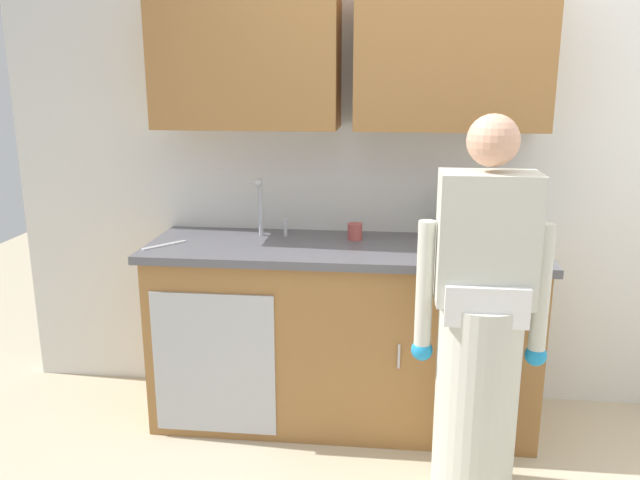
% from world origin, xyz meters
% --- Properties ---
extents(kitchen_wall_with_uppers, '(4.80, 0.44, 2.70)m').
position_xyz_m(kitchen_wall_with_uppers, '(-0.14, 0.99, 1.48)').
color(kitchen_wall_with_uppers, silver).
rests_on(kitchen_wall_with_uppers, ground).
extents(counter_cabinet, '(1.90, 0.62, 0.90)m').
position_xyz_m(counter_cabinet, '(-0.55, 0.70, 0.45)').
color(counter_cabinet, '#9E6B38').
rests_on(counter_cabinet, ground).
extents(countertop, '(1.96, 0.66, 0.04)m').
position_xyz_m(countertop, '(-0.55, 0.70, 0.92)').
color(countertop, '#595960').
rests_on(countertop, counter_cabinet).
extents(sink, '(0.50, 0.36, 0.35)m').
position_xyz_m(sink, '(-0.96, 0.71, 0.93)').
color(sink, '#B7BABF').
rests_on(sink, counter_cabinet).
extents(person_at_sink, '(0.55, 0.34, 1.62)m').
position_xyz_m(person_at_sink, '(0.05, 0.10, 0.69)').
color(person_at_sink, white).
rests_on(person_at_sink, ground).
extents(bottle_cleaner_spray, '(0.08, 0.08, 0.28)m').
position_xyz_m(bottle_cleaner_spray, '(0.06, 0.91, 1.08)').
color(bottle_cleaner_spray, '#334CB2').
rests_on(bottle_cleaner_spray, countertop).
extents(bottle_dish_liquid, '(0.07, 0.07, 0.19)m').
position_xyz_m(bottle_dish_liquid, '(0.27, 0.93, 1.03)').
color(bottle_dish_liquid, '#2D8C4C').
rests_on(bottle_dish_liquid, countertop).
extents(bottle_water_tall, '(0.06, 0.06, 0.18)m').
position_xyz_m(bottle_water_tall, '(0.20, 0.88, 1.03)').
color(bottle_water_tall, '#2D8C4C').
rests_on(bottle_water_tall, countertop).
extents(bottle_water_short, '(0.08, 0.08, 0.19)m').
position_xyz_m(bottle_water_short, '(-0.04, 0.84, 1.03)').
color(bottle_water_short, '#D8D14C').
rests_on(bottle_water_short, countertop).
extents(cup_by_sink, '(0.08, 0.08, 0.08)m').
position_xyz_m(cup_by_sink, '(-0.50, 0.81, 0.98)').
color(cup_by_sink, '#B24C47').
rests_on(cup_by_sink, countertop).
extents(knife_on_counter, '(0.17, 0.20, 0.01)m').
position_xyz_m(knife_on_counter, '(-1.43, 0.59, 0.94)').
color(knife_on_counter, silver).
rests_on(knife_on_counter, countertop).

